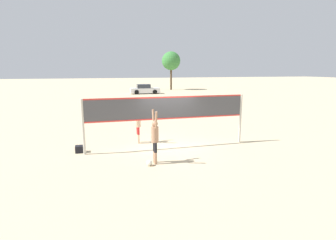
# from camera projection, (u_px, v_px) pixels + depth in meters

# --- Properties ---
(ground_plane) EXTENTS (200.00, 200.00, 0.00)m
(ground_plane) POSITION_uv_depth(u_px,v_px,m) (168.00, 148.00, 12.14)
(ground_plane) COLOR #C6B28C
(volleyball_net) EXTENTS (7.49, 0.11, 2.38)m
(volleyball_net) POSITION_uv_depth(u_px,v_px,m) (168.00, 112.00, 11.82)
(volleyball_net) COLOR beige
(volleyball_net) RESTS_ON ground_plane
(player_spiker) EXTENTS (0.28, 0.70, 2.08)m
(player_spiker) POSITION_uv_depth(u_px,v_px,m) (155.00, 136.00, 9.92)
(player_spiker) COLOR tan
(player_spiker) RESTS_ON ground_plane
(player_blocker) EXTENTS (0.28, 0.68, 1.98)m
(player_blocker) POSITION_uv_depth(u_px,v_px,m) (138.00, 122.00, 12.74)
(player_blocker) COLOR beige
(player_blocker) RESTS_ON ground_plane
(volleyball) EXTENTS (0.23, 0.23, 0.23)m
(volleyball) POSITION_uv_depth(u_px,v_px,m) (149.00, 163.00, 9.84)
(volleyball) COLOR silver
(volleyball) RESTS_ON ground_plane
(gear_bag) EXTENTS (0.37, 0.32, 0.30)m
(gear_bag) POSITION_uv_depth(u_px,v_px,m) (80.00, 149.00, 11.43)
(gear_bag) COLOR black
(gear_bag) RESTS_ON ground_plane
(parked_car_near) EXTENTS (4.37, 2.00, 1.41)m
(parked_car_near) POSITION_uv_depth(u_px,v_px,m) (145.00, 90.00, 38.84)
(parked_car_near) COLOR silver
(parked_car_near) RESTS_ON ground_plane
(tree_left_cluster) EXTENTS (3.23, 3.23, 6.65)m
(tree_left_cluster) POSITION_uv_depth(u_px,v_px,m) (171.00, 61.00, 45.80)
(tree_left_cluster) COLOR #4C3823
(tree_left_cluster) RESTS_ON ground_plane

